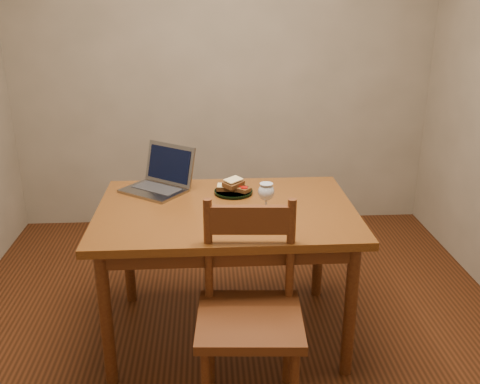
{
  "coord_description": "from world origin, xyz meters",
  "views": [
    {
      "loc": [
        -0.12,
        -2.48,
        1.76
      ],
      "look_at": [
        0.04,
        0.08,
        0.8
      ],
      "focal_mm": 40.0,
      "sensor_mm": 36.0,
      "label": 1
    }
  ],
  "objects": [
    {
      "name": "front_wall",
      "position": [
        0.0,
        -1.61,
        1.3
      ],
      "size": [
        3.2,
        0.02,
        2.6
      ],
      "primitive_type": "cube",
      "color": "gray",
      "rests_on": "floor"
    },
    {
      "name": "sandwich_tomato",
      "position": [
        0.05,
        0.21,
        0.77
      ],
      "size": [
        0.11,
        0.11,
        0.03
      ],
      "primitive_type": null,
      "rotation": [
        0.0,
        0.0,
        -0.7
      ],
      "color": "#381E0C",
      "rests_on": "plate"
    },
    {
      "name": "sandwich_cheese",
      "position": [
        -0.03,
        0.23,
        0.77
      ],
      "size": [
        0.12,
        0.08,
        0.03
      ],
      "primitive_type": null,
      "rotation": [
        0.0,
        0.0,
        -0.15
      ],
      "color": "#381E0C",
      "rests_on": "plate"
    },
    {
      "name": "back_wall",
      "position": [
        0.0,
        1.61,
        1.3
      ],
      "size": [
        3.2,
        0.02,
        2.6
      ],
      "primitive_type": "cube",
      "color": "gray",
      "rests_on": "floor"
    },
    {
      "name": "floor",
      "position": [
        0.0,
        0.0,
        -0.01
      ],
      "size": [
        3.2,
        3.2,
        0.02
      ],
      "primitive_type": "cube",
      "color": "black",
      "rests_on": "ground"
    },
    {
      "name": "laptop",
      "position": [
        -0.39,
        0.33,
        0.8
      ],
      "size": [
        0.44,
        0.43,
        0.23
      ],
      "rotation": [
        0.0,
        0.0,
        -0.64
      ],
      "color": "slate",
      "rests_on": "table"
    },
    {
      "name": "sandwich_top",
      "position": [
        0.01,
        0.23,
        0.8
      ],
      "size": [
        0.13,
        0.13,
        0.04
      ],
      "primitive_type": null,
      "rotation": [
        0.0,
        0.0,
        0.86
      ],
      "color": "#381E0C",
      "rests_on": "plate"
    },
    {
      "name": "plate",
      "position": [
        0.01,
        0.22,
        0.75
      ],
      "size": [
        0.21,
        0.21,
        0.02
      ],
      "primitive_type": "cylinder",
      "color": "black",
      "rests_on": "table"
    },
    {
      "name": "milk_glass",
      "position": [
        0.16,
        -0.05,
        0.82
      ],
      "size": [
        0.08,
        0.08,
        0.15
      ],
      "primitive_type": null,
      "color": "white",
      "rests_on": "table"
    },
    {
      "name": "table",
      "position": [
        -0.04,
        0.02,
        0.65
      ],
      "size": [
        1.3,
        0.9,
        0.74
      ],
      "color": "#50290D",
      "rests_on": "floor"
    },
    {
      "name": "chair",
      "position": [
        0.04,
        -0.53,
        0.52
      ],
      "size": [
        0.47,
        0.45,
        0.48
      ],
      "rotation": [
        0.0,
        0.0,
        -0.06
      ],
      "color": "#431D0E",
      "rests_on": "floor"
    }
  ]
}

